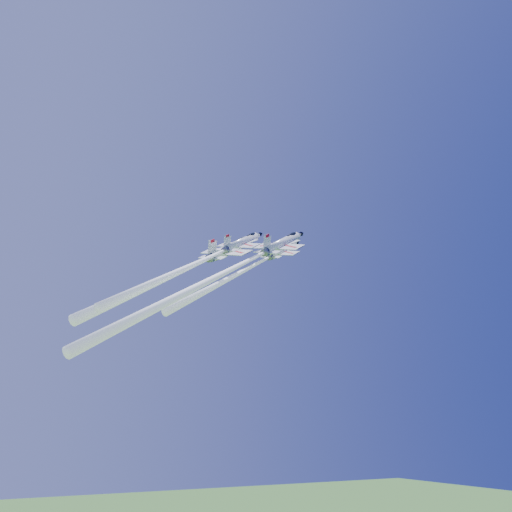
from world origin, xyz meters
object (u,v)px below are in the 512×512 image
jet_right (221,274)px  jet_left (186,269)px  jet_lead (246,269)px  jet_slot (199,262)px

jet_right → jet_left: bearing=167.6°
jet_lead → jet_left: 12.81m
jet_left → jet_slot: jet_left is taller
jet_lead → jet_slot: (-13.02, -6.40, -1.84)m
jet_lead → jet_slot: bearing=-94.1°
jet_lead → jet_left: (-12.72, 0.74, -1.36)m
jet_lead → jet_slot: 14.63m
jet_left → jet_slot: (-0.31, -7.14, -0.48)m
jet_lead → jet_left: size_ratio=0.88×
jet_right → jet_slot: jet_right is taller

